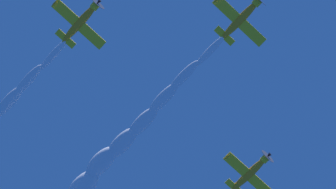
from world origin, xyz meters
The scene contains 3 objects.
airplane_lead centered at (1.96, -3.83, 89.86)m, with size 7.47×8.42×2.43m.
airplane_left_wingman centered at (17.28, -18.58, 89.86)m, with size 7.48×8.42×2.49m.
airplane_right_wingman centered at (15.38, 11.79, 91.13)m, with size 7.47×8.42×2.42m.
Camera 1 is at (-5.01, 13.80, 1.49)m, focal length 75.29 mm.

